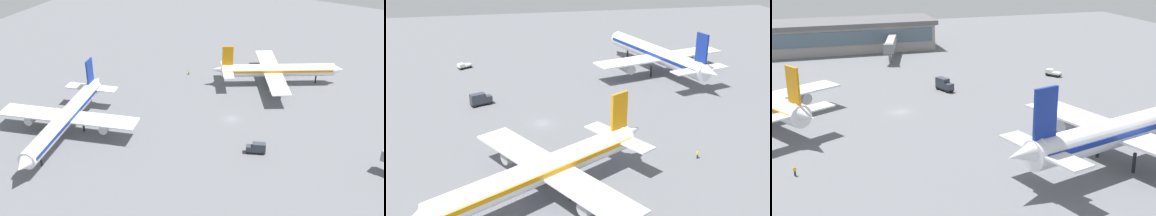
% 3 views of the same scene
% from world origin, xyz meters
% --- Properties ---
extents(ground, '(288.00, 288.00, 0.00)m').
position_xyz_m(ground, '(0.00, 0.00, 0.00)').
color(ground, slate).
extents(airplane_at_gate, '(37.20, 44.45, 14.94)m').
position_xyz_m(airplane_at_gate, '(31.55, -3.46, 5.43)').
color(airplane_at_gate, white).
rests_on(airplane_at_gate, ground).
extents(airplane_taxiing, '(53.56, 43.79, 16.60)m').
position_xyz_m(airplane_taxiing, '(-32.70, 40.29, 6.03)').
color(airplane_taxiing, white).
rests_on(airplane_taxiing, ground).
extents(pushback_tractor, '(3.97, 4.73, 1.90)m').
position_xyz_m(pushback_tractor, '(-48.81, -19.58, 0.97)').
color(pushback_tractor, black).
rests_on(pushback_tractor, ground).
extents(catering_truck, '(3.84, 5.91, 3.30)m').
position_xyz_m(catering_truck, '(-14.63, -14.32, 1.70)').
color(catering_truck, black).
rests_on(catering_truck, ground).
extents(ground_crew_worker, '(0.53, 0.51, 1.67)m').
position_xyz_m(ground_crew_worker, '(23.53, 28.59, 0.85)').
color(ground_crew_worker, '#1E2338').
rests_on(ground_crew_worker, ground).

